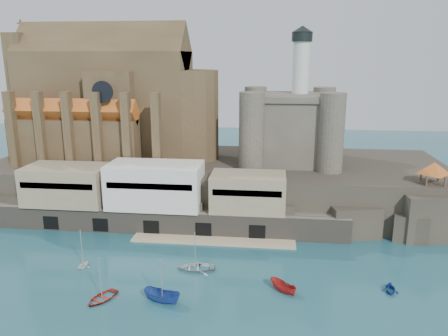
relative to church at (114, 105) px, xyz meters
name	(u,v)px	position (x,y,z in m)	size (l,w,h in m)	color
ground	(182,291)	(24.13, -41.85, -22.13)	(300.00, 300.00, 0.00)	#1A4B57
promontory	(216,183)	(23.94, -2.48, -17.20)	(100.00, 36.00, 10.00)	#28241E
quay	(154,199)	(13.94, -18.78, -16.06)	(70.00, 12.00, 13.05)	#665D51
church	(114,105)	(0.00, 0.00, 0.00)	(47.00, 25.93, 30.51)	#483721
castle_keep	(290,125)	(40.21, -0.78, -3.81)	(21.20, 21.20, 29.30)	#4C463C
rock_outcrop	(429,214)	(66.13, -16.01, -18.11)	(14.50, 10.50, 8.70)	#28241E
pavilion	(434,170)	(66.13, -15.85, -9.40)	(6.40, 6.40, 5.40)	#483721
boat_0	(102,299)	(13.42, -45.21, -22.13)	(3.65, 1.06, 5.11)	#AC271C
boat_2	(162,301)	(21.96, -44.80, -22.13)	(2.13, 2.18, 5.65)	#234397
boat_4	(83,267)	(6.72, -36.24, -22.13)	(2.41, 1.47, 2.79)	white
boat_5	(283,291)	(38.55, -40.12, -22.13)	(1.73, 1.78, 4.61)	#B1201E
boat_6	(195,269)	(24.84, -34.99, -22.13)	(4.32, 1.25, 6.04)	silver
boat_7	(390,291)	(53.96, -38.42, -22.13)	(2.79, 1.70, 3.23)	navy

